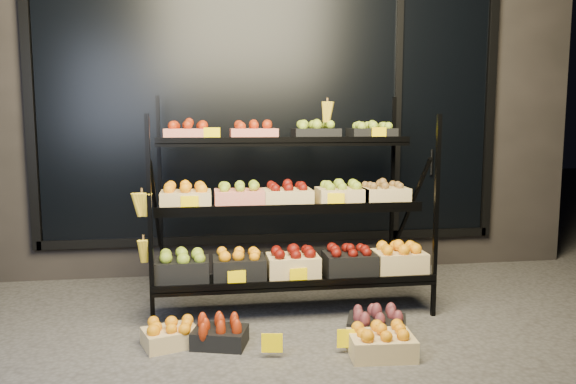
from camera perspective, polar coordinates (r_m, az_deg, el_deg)
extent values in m
plane|color=#514F4C|center=(4.00, 1.51, -14.04)|extent=(24.00, 24.00, 0.00)
cube|color=#2D2826|center=(6.31, -2.66, 9.94)|extent=(6.00, 2.00, 3.50)
cube|color=black|center=(5.29, -1.48, 8.30)|extent=(4.20, 0.04, 2.40)
cube|color=black|center=(5.39, -1.42, -4.67)|extent=(4.30, 0.06, 0.08)
cube|color=black|center=(5.44, -24.77, 7.62)|extent=(0.08, 0.06, 2.50)
cube|color=black|center=(5.94, 19.80, 7.77)|extent=(0.08, 0.06, 2.50)
cube|color=black|center=(5.55, 11.05, 8.12)|extent=(0.06, 0.06, 2.50)
cylinder|color=black|center=(5.66, 14.37, 2.95)|extent=(0.02, 0.02, 0.25)
cube|color=black|center=(3.93, -13.84, -3.26)|extent=(0.03, 0.03, 1.50)
cube|color=black|center=(4.26, 14.81, -2.49)|extent=(0.03, 0.03, 1.50)
cube|color=black|center=(4.87, -12.86, -0.27)|extent=(0.03, 0.03, 1.66)
cube|color=black|center=(5.14, 10.56, 0.17)|extent=(0.03, 0.03, 1.66)
cube|color=black|center=(4.24, 0.67, -9.01)|extent=(2.05, 0.42, 0.03)
cube|color=black|center=(4.04, 1.14, -9.31)|extent=(2.05, 0.02, 0.05)
cube|color=black|center=(4.42, 0.05, -1.69)|extent=(2.05, 0.40, 0.03)
cube|color=black|center=(4.23, 0.44, -1.62)|extent=(2.05, 0.02, 0.05)
cube|color=black|center=(4.67, -0.50, 4.95)|extent=(2.05, 0.40, 0.03)
cube|color=black|center=(4.48, -0.16, 5.30)|extent=(2.05, 0.02, 0.05)
cube|color=tan|center=(4.62, -10.09, 5.68)|extent=(0.38, 0.28, 0.11)
ellipsoid|color=#A0200B|center=(4.62, -10.11, 6.73)|extent=(0.32, 0.24, 0.07)
cube|color=tan|center=(4.64, -3.52, 5.78)|extent=(0.38, 0.28, 0.11)
ellipsoid|color=#A0200B|center=(4.64, -3.53, 6.83)|extent=(0.32, 0.24, 0.07)
cube|color=black|center=(4.71, 2.83, 5.81)|extent=(0.38, 0.28, 0.11)
ellipsoid|color=#8CA82A|center=(4.71, 2.84, 6.84)|extent=(0.32, 0.24, 0.07)
cube|color=black|center=(4.83, 8.47, 5.78)|extent=(0.38, 0.28, 0.11)
ellipsoid|color=#8CA82A|center=(4.83, 8.48, 6.78)|extent=(0.32, 0.24, 0.07)
cube|color=#DCBF7E|center=(4.36, -10.32, -0.81)|extent=(0.38, 0.28, 0.14)
ellipsoid|color=orange|center=(4.35, -10.35, 0.50)|extent=(0.32, 0.24, 0.07)
cube|color=tan|center=(4.37, -4.98, -0.71)|extent=(0.38, 0.28, 0.14)
ellipsoid|color=#8CA82A|center=(4.36, -4.99, 0.60)|extent=(0.32, 0.24, 0.07)
cube|color=#DCBF7E|center=(4.41, -0.07, -0.61)|extent=(0.38, 0.28, 0.14)
ellipsoid|color=#5F0C07|center=(4.40, -0.07, 0.69)|extent=(0.32, 0.24, 0.07)
cube|color=#DCBF7E|center=(4.49, 5.41, -0.49)|extent=(0.38, 0.28, 0.14)
ellipsoid|color=#8CA82A|center=(4.48, 5.42, 0.78)|extent=(0.32, 0.24, 0.07)
cube|color=#DCBF7E|center=(4.59, 9.64, -0.40)|extent=(0.38, 0.28, 0.14)
ellipsoid|color=brown|center=(4.58, 9.67, 0.84)|extent=(0.32, 0.24, 0.07)
cube|color=black|center=(4.17, -10.66, -7.94)|extent=(0.38, 0.28, 0.18)
ellipsoid|color=#8CA82A|center=(4.14, -10.70, -6.34)|extent=(0.32, 0.24, 0.07)
cube|color=black|center=(4.17, -4.99, -7.83)|extent=(0.38, 0.28, 0.18)
ellipsoid|color=orange|center=(4.14, -5.01, -6.22)|extent=(0.32, 0.24, 0.07)
cube|color=#DCBF7E|center=(4.21, 0.50, -7.64)|extent=(0.38, 0.28, 0.18)
ellipsoid|color=#5F0C07|center=(4.18, 0.50, -6.05)|extent=(0.32, 0.24, 0.07)
cube|color=black|center=(4.30, 6.28, -7.37)|extent=(0.38, 0.28, 0.18)
ellipsoid|color=#5F0C07|center=(4.27, 6.30, -5.82)|extent=(0.32, 0.24, 0.07)
cube|color=#DCBF7E|center=(4.42, 11.21, -7.08)|extent=(0.38, 0.28, 0.18)
ellipsoid|color=orange|center=(4.39, 11.25, -5.57)|extent=(0.32, 0.24, 0.07)
ellipsoid|color=gold|center=(3.92, -14.64, 0.04)|extent=(0.14, 0.08, 0.22)
ellipsoid|color=gold|center=(3.97, -14.49, -4.59)|extent=(0.14, 0.08, 0.22)
ellipsoid|color=gold|center=(4.63, 4.01, 9.23)|extent=(0.14, 0.08, 0.22)
cube|color=#FFD600|center=(4.22, -9.96, -1.22)|extent=(0.13, 0.01, 0.12)
cube|color=#FFD600|center=(4.33, 4.89, -0.91)|extent=(0.13, 0.01, 0.12)
cube|color=#FFD600|center=(4.70, 9.23, 5.78)|extent=(0.13, 0.01, 0.12)
cube|color=#FFD600|center=(4.47, -7.73, 5.74)|extent=(0.13, 0.01, 0.12)
cube|color=#FFD600|center=(4.03, -5.23, -8.80)|extent=(0.13, 0.01, 0.12)
cube|color=#FFD600|center=(4.08, 1.07, -8.58)|extent=(0.13, 0.01, 0.12)
cube|color=#FFD600|center=(3.58, -1.63, -15.68)|extent=(0.13, 0.01, 0.12)
cube|color=#FFD600|center=(3.66, 6.04, -15.16)|extent=(0.13, 0.01, 0.12)
cube|color=#DCBF7E|center=(3.84, -11.85, -14.24)|extent=(0.40, 0.34, 0.12)
ellipsoid|color=orange|center=(3.80, -11.89, -13.01)|extent=(0.34, 0.29, 0.07)
cube|color=black|center=(3.79, -6.93, -14.43)|extent=(0.39, 0.33, 0.12)
ellipsoid|color=#A0200B|center=(3.75, -6.95, -13.19)|extent=(0.33, 0.28, 0.07)
cube|color=#DCBF7E|center=(3.65, 9.46, -15.13)|extent=(0.41, 0.32, 0.13)
ellipsoid|color=orange|center=(3.62, 9.50, -13.71)|extent=(0.35, 0.27, 0.07)
cube|color=black|center=(3.94, 8.99, -13.48)|extent=(0.46, 0.40, 0.13)
ellipsoid|color=maroon|center=(3.90, 9.02, -12.17)|extent=(0.38, 0.33, 0.07)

